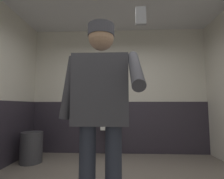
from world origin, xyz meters
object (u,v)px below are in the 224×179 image
Objects in this scene: cell_phone at (141,16)px; urinal_solo at (109,118)px; trash_bin at (31,147)px; soap_dispenser at (95,94)px; person at (101,105)px.

urinal_solo is at bearing 97.88° from cell_phone.
urinal_solo is 1.60m from trash_bin.
soap_dispenser is at bearing 160.14° from urinal_solo.
trash_bin is 3.10× the size of soap_dispenser.
urinal_solo is 6.89× the size of soap_dispenser.
trash_bin is at bearing 129.16° from cell_phone.
person is 9.86× the size of soap_dispenser.
soap_dispenser is (1.09, 0.67, 1.04)m from trash_bin.
person is at bearing -49.18° from trash_bin.
cell_phone is (0.36, -2.77, 0.80)m from urinal_solo.
urinal_solo is at bearing 21.18° from trash_bin.
person is 3.18× the size of trash_bin.
cell_phone is 2.98m from soap_dispenser.
urinal_solo reaches higher than trash_bin.
cell_phone is 3.13m from trash_bin.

